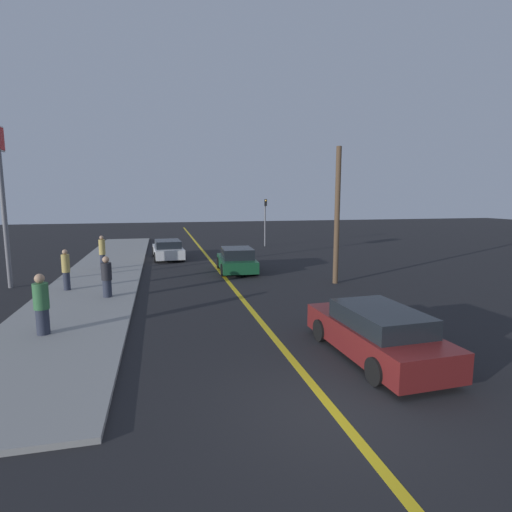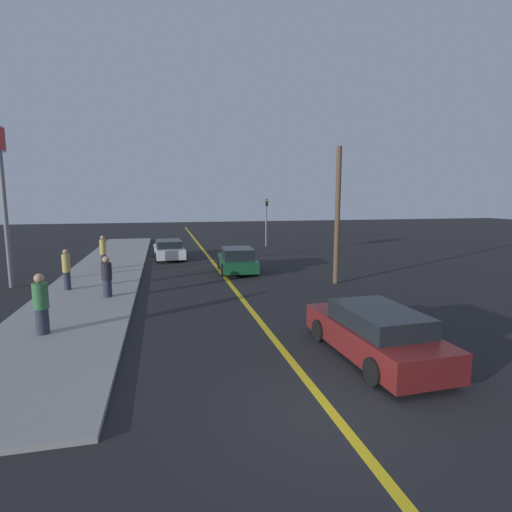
{
  "view_description": "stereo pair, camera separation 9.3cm",
  "coord_description": "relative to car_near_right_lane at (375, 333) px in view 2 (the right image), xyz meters",
  "views": [
    {
      "loc": [
        -3.06,
        -6.39,
        3.97
      ],
      "look_at": [
        0.78,
        9.58,
        1.56
      ],
      "focal_mm": 28.0,
      "sensor_mm": 36.0,
      "label": 1
    },
    {
      "loc": [
        -2.97,
        -6.41,
        3.97
      ],
      "look_at": [
        0.78,
        9.58,
        1.56
      ],
      "focal_mm": 28.0,
      "sensor_mm": 36.0,
      "label": 2
    }
  ],
  "objects": [
    {
      "name": "ground_plane",
      "position": [
        -2.09,
        -2.19,
        -0.63
      ],
      "size": [
        120.0,
        120.0,
        0.0
      ],
      "primitive_type": "plane",
      "color": "black"
    },
    {
      "name": "road_center_line",
      "position": [
        -2.09,
        15.81,
        -0.63
      ],
      "size": [
        0.2,
        60.0,
        0.01
      ],
      "color": "gold",
      "rests_on": "ground_plane"
    },
    {
      "name": "sidewalk_left",
      "position": [
        -8.12,
        14.26,
        -0.57
      ],
      "size": [
        3.84,
        32.91,
        0.12
      ],
      "color": "gray",
      "rests_on": "ground_plane"
    },
    {
      "name": "car_near_right_lane",
      "position": [
        0.0,
        0.0,
        0.0
      ],
      "size": [
        2.01,
        4.52,
        1.3
      ],
      "rotation": [
        0.0,
        0.0,
        0.04
      ],
      "color": "maroon",
      "rests_on": "ground_plane"
    },
    {
      "name": "car_ahead_center",
      "position": [
        -1.2,
        12.29,
        -0.0
      ],
      "size": [
        2.09,
        3.93,
        1.31
      ],
      "rotation": [
        0.0,
        0.0,
        -0.06
      ],
      "color": "#144728",
      "rests_on": "ground_plane"
    },
    {
      "name": "car_far_distant",
      "position": [
        -4.71,
        17.96,
        -0.03
      ],
      "size": [
        2.08,
        4.3,
        1.23
      ],
      "rotation": [
        0.0,
        0.0,
        0.06
      ],
      "color": "silver",
      "rests_on": "ground_plane"
    },
    {
      "name": "pedestrian_near_curb",
      "position": [
        -8.48,
        3.44,
        0.36
      ],
      "size": [
        0.42,
        0.42,
        1.75
      ],
      "color": "#282D3D",
      "rests_on": "sidewalk_left"
    },
    {
      "name": "pedestrian_mid_group",
      "position": [
        -7.24,
        7.58,
        0.28
      ],
      "size": [
        0.39,
        0.39,
        1.61
      ],
      "color": "#282D3D",
      "rests_on": "sidewalk_left"
    },
    {
      "name": "pedestrian_far_standing",
      "position": [
        -9.05,
        9.24,
        0.36
      ],
      "size": [
        0.32,
        0.32,
        1.72
      ],
      "color": "#282D3D",
      "rests_on": "sidewalk_left"
    },
    {
      "name": "pedestrian_by_sign",
      "position": [
        -8.23,
        14.03,
        0.42
      ],
      "size": [
        0.33,
        0.33,
        1.83
      ],
      "color": "#282D3D",
      "rests_on": "sidewalk_left"
    },
    {
      "name": "traffic_light",
      "position": [
        3.19,
        22.92,
        1.75
      ],
      "size": [
        0.18,
        0.4,
        3.85
      ],
      "color": "slate",
      "rests_on": "ground_plane"
    },
    {
      "name": "roadside_sign",
      "position": [
        -11.71,
        10.83,
        4.21
      ],
      "size": [
        0.2,
        1.38,
        7.02
      ],
      "color": "slate",
      "rests_on": "ground_plane"
    },
    {
      "name": "utility_pole",
      "position": [
        2.74,
        8.36,
        2.49
      ],
      "size": [
        0.24,
        0.24,
        6.25
      ],
      "color": "brown",
      "rests_on": "ground_plane"
    }
  ]
}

